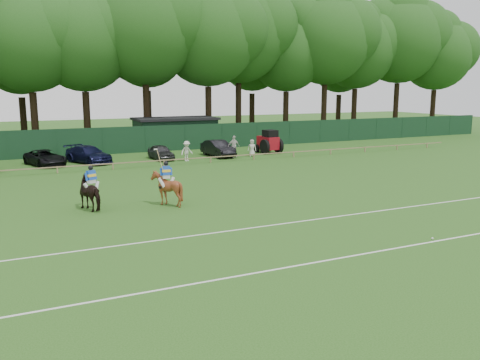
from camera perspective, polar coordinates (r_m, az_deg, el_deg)
ground at (r=23.89m, az=2.04°, el=-4.58°), size 160.00×160.00×0.00m
horse_dark at (r=26.92m, az=-16.29°, el=-1.39°), size 1.64×2.24×1.73m
horse_chestnut at (r=27.03m, az=-8.24°, el=-0.92°), size 1.71×1.87×1.82m
suv_black at (r=43.18m, az=-21.03°, el=2.34°), size 3.34×4.88×1.24m
sedan_navy at (r=43.50m, az=-16.65°, el=2.76°), size 3.75×5.18×1.39m
hatch_grey at (r=44.23m, az=-8.87°, el=3.11°), size 1.65×3.75×1.26m
estate_black at (r=45.64m, az=-2.49°, el=3.57°), size 1.81×4.48×1.45m
spectator_left at (r=42.94m, az=-6.00°, el=3.25°), size 1.21×0.86×1.69m
spectator_mid at (r=44.93m, az=-0.72°, el=3.78°), size 1.14×0.49×1.94m
spectator_right at (r=45.68m, az=1.36°, el=3.62°), size 0.88×0.77×1.52m
rider_dark at (r=26.77m, az=-16.36°, el=0.20°), size 0.91×0.56×1.41m
rider_chestnut at (r=26.87m, az=-8.29°, el=0.74°), size 0.93×0.65×2.05m
polo_ball at (r=22.45m, az=20.79°, el=-6.15°), size 0.09×0.09×0.09m
pitch_lines at (r=20.97m, az=6.51°, el=-6.78°), size 60.00×5.10×0.01m
pitch_rail at (r=40.31m, az=-9.92°, el=2.10°), size 62.10×0.10×0.50m
perimeter_fence at (r=48.87m, az=-12.84°, el=4.39°), size 92.08×0.08×2.50m
utility_shed at (r=53.33m, az=-7.27°, el=5.37°), size 8.40×4.40×3.04m
tree_row at (r=57.20m, az=-12.64°, el=3.99°), size 96.00×12.00×21.00m
tractor at (r=47.99m, az=3.25°, el=4.27°), size 1.94×2.73×2.19m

